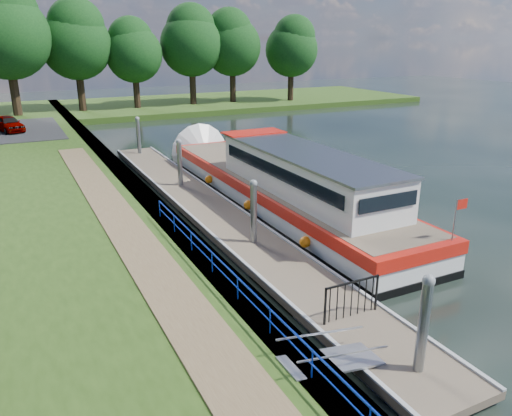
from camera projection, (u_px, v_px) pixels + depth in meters
name	position (u px, v px, depth m)	size (l,w,h in m)	color
ground	(402.00, 372.00, 12.67)	(160.00, 160.00, 0.00)	black
bank_edge	(147.00, 205.00, 24.16)	(1.10, 90.00, 0.78)	#473D2D
far_bank	(184.00, 104.00, 61.66)	(60.00, 18.00, 0.60)	#233E11
footpath	(147.00, 258.00, 17.32)	(1.60, 40.00, 0.05)	brown
blue_fence	(253.00, 298.00, 13.62)	(0.04, 18.04, 0.72)	#0C2DBF
pontoon	(211.00, 213.00, 23.61)	(2.50, 30.00, 0.56)	brown
mooring_piles	(211.00, 191.00, 23.26)	(0.30, 27.30, 3.55)	gray
gangway	(331.00, 360.00, 12.11)	(2.58, 1.00, 0.92)	#A5A8AD
gate_panel	(352.00, 294.00, 14.16)	(1.85, 0.05, 1.15)	black
barge	(274.00, 183.00, 25.24)	(4.36, 21.15, 4.78)	black
horizon_trees	(64.00, 39.00, 50.61)	(54.38, 10.03, 12.87)	#332316
car_a	(8.00, 124.00, 40.36)	(1.54, 3.82, 1.30)	#999999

